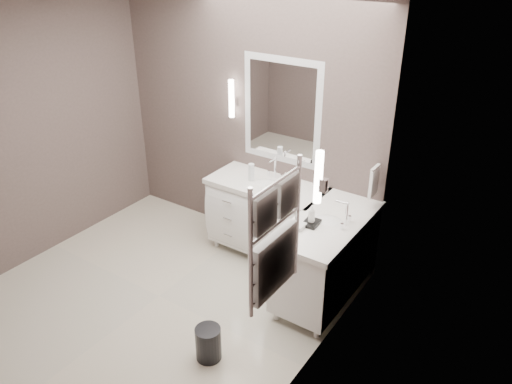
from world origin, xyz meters
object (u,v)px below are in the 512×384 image
Objects in this scene: waste_bin at (208,343)px; vanity_back at (266,214)px; vanity_right at (326,254)px; towel_ladder at (275,243)px.

vanity_back is at bearing 106.00° from waste_bin.
vanity_back is 1.67m from waste_bin.
vanity_right reaches higher than waste_bin.
vanity_right is 4.14× the size of waste_bin.
towel_ladder is (1.10, -1.63, 0.91)m from vanity_back.
towel_ladder reaches higher than vanity_right.
towel_ladder reaches higher than waste_bin.
towel_ladder is at bearing -80.16° from vanity_right.
vanity_right is 1.60m from towel_ladder.
vanity_right is 1.38× the size of towel_ladder.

